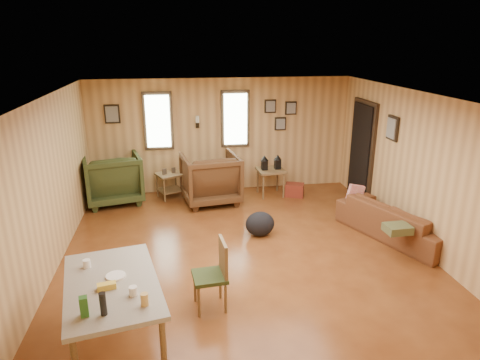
# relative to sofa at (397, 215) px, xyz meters

# --- Properties ---
(room) EXTENTS (5.54, 6.04, 2.44)m
(room) POSITION_rel_sofa_xyz_m (-2.41, 0.12, 0.81)
(room) COLOR brown
(room) RESTS_ON ground
(sofa) EXTENTS (1.31, 2.09, 0.79)m
(sofa) POSITION_rel_sofa_xyz_m (0.00, 0.00, 0.00)
(sofa) COLOR brown
(sofa) RESTS_ON ground
(recliner_brown) EXTENTS (1.20, 1.14, 1.10)m
(recliner_brown) POSITION_rel_sofa_xyz_m (-2.90, 2.08, 0.16)
(recliner_brown) COLOR #4B2D16
(recliner_brown) RESTS_ON ground
(recliner_green) EXTENTS (1.27, 1.22, 1.10)m
(recliner_green) POSITION_rel_sofa_xyz_m (-4.83, 2.39, 0.16)
(recliner_green) COLOR #333E1C
(recliner_green) RESTS_ON ground
(end_table) EXTENTS (0.65, 0.62, 0.64)m
(end_table) POSITION_rel_sofa_xyz_m (-3.70, 2.47, -0.04)
(end_table) COLOR olive
(end_table) RESTS_ON ground
(side_table) EXTENTS (0.58, 0.58, 0.88)m
(side_table) POSITION_rel_sofa_xyz_m (-1.61, 2.29, 0.20)
(side_table) COLOR olive
(side_table) RESTS_ON ground
(cooler) EXTENTS (0.45, 0.39, 0.27)m
(cooler) POSITION_rel_sofa_xyz_m (-1.12, 2.15, -0.26)
(cooler) COLOR maroon
(cooler) RESTS_ON ground
(backpack) EXTENTS (0.56, 0.47, 0.42)m
(backpack) POSITION_rel_sofa_xyz_m (-2.22, 0.39, -0.18)
(backpack) COLOR black
(backpack) RESTS_ON ground
(sofa_pillows) EXTENTS (0.43, 1.58, 0.33)m
(sofa_pillows) POSITION_rel_sofa_xyz_m (-0.39, -0.05, 0.10)
(sofa_pillows) COLOR #4D502D
(sofa_pillows) RESTS_ON sofa
(dining_table) EXTENTS (1.20, 1.68, 1.01)m
(dining_table) POSITION_rel_sofa_xyz_m (-4.28, -2.07, 0.32)
(dining_table) COLOR gray
(dining_table) RESTS_ON ground
(dining_chair) EXTENTS (0.43, 0.43, 0.88)m
(dining_chair) POSITION_rel_sofa_xyz_m (-3.16, -1.50, 0.10)
(dining_chair) COLOR #333E1C
(dining_chair) RESTS_ON ground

